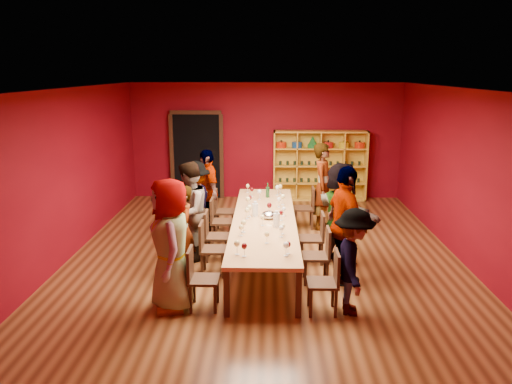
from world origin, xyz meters
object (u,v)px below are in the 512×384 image
Objects in this scene: person_right_4 at (323,186)px; shelving_unit at (320,162)px; tasting_table at (264,222)px; chair_person_left_3 at (218,219)px; person_right_1 at (345,226)px; person_left_4 at (207,191)px; chair_person_left_1 at (208,246)px; chair_person_right_2 at (316,235)px; spittoon_bowl at (269,215)px; chair_person_right_1 at (321,253)px; chair_person_right_0 at (328,279)px; person_left_1 at (183,231)px; chair_person_right_4 at (307,205)px; chair_person_left_2 at (213,233)px; person_left_0 at (171,245)px; person_left_2 at (189,212)px; person_right_2 at (341,213)px; person_right_0 at (353,262)px; person_left_3 at (196,203)px; chair_person_left_4 at (221,209)px; chair_person_left_0 at (198,275)px; wine_bottle at (268,192)px.

shelving_unit is at bearing 12.01° from person_right_4.
tasting_table is 1.88× the size of shelving_unit.
chair_person_left_3 is 0.47× the size of person_right_1.
chair_person_left_3 is 0.85m from person_left_4.
person_right_1 is at bearing 20.98° from person_left_4.
chair_person_left_1 and chair_person_right_2 have the same top height.
chair_person_right_1 is at bearing -50.47° from spittoon_bowl.
person_right_1 is (0.36, 1.02, 0.45)m from chair_person_right_0.
shelving_unit reaches higher than chair_person_left_3.
person_left_1 is 3.40m from chair_person_right_4.
chair_person_right_1 is 1.00× the size of chair_person_right_4.
chair_person_left_2 is 2.66m from chair_person_right_0.
chair_person_left_1 is (0.37, 1.21, -0.45)m from person_left_0.
person_right_2 is at bearing 104.63° from person_left_2.
person_left_1 is at bearing -104.62° from chair_person_left_3.
person_right_0 is (2.56, -1.29, 0.00)m from person_left_1.
chair_person_left_2 is 1.00× the size of chair_person_right_0.
chair_person_right_2 is at bearing 77.25° from person_left_3.
person_left_3 is 0.90× the size of person_right_2.
spittoon_bowl is (0.99, 0.08, 0.32)m from chair_person_left_2.
chair_person_right_0 reaches higher than tasting_table.
person_left_3 is 0.88× the size of person_right_4.
person_left_1 reaches higher than chair_person_left_1.
chair_person_right_0 is at bearing -90.00° from chair_person_right_2.
chair_person_left_4 is at bearing 157.75° from person_left_0.
chair_person_left_1 is at bearing -143.33° from spittoon_bowl.
chair_person_left_3 is 0.49× the size of person_right_4.
person_left_1 reaches higher than chair_person_right_1.
chair_person_left_2 is at bearing -133.68° from chair_person_right_4.
person_right_2 is (2.23, -1.67, 0.40)m from chair_person_left_4.
chair_person_right_0 is 1.02m from chair_person_right_1.
person_left_2 is 2.44m from chair_person_right_1.
tasting_table is at bearing 114.47° from chair_person_right_0.
person_left_1 is at bearing -130.94° from chair_person_right_4.
chair_person_left_0 is (-0.91, -1.92, -0.20)m from tasting_table.
person_right_1 is at bearing -163.07° from person_right_4.
chair_person_right_1 and chair_person_right_4 have the same top height.
chair_person_right_1 is 0.49× the size of person_right_4.
shelving_unit is 6.32m from person_right_0.
person_right_0 is 3.73m from wine_bottle.
person_left_3 is at bearing 45.17° from person_right_2.
chair_person_right_1 is (0.00, 1.02, 0.00)m from chair_person_right_0.
wine_bottle reaches higher than tasting_table.
person_right_1 is at bearing -0.00° from chair_person_right_1.
tasting_table is at bearing 172.39° from chair_person_right_2.
person_right_1 is at bearing -66.95° from chair_person_right_2.
person_left_2 is at bearing 165.02° from person_left_0.
person_right_1 is 2.79m from wine_bottle.
chair_person_left_4 is 4.16m from person_right_0.
person_left_3 reaches higher than chair_person_left_4.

